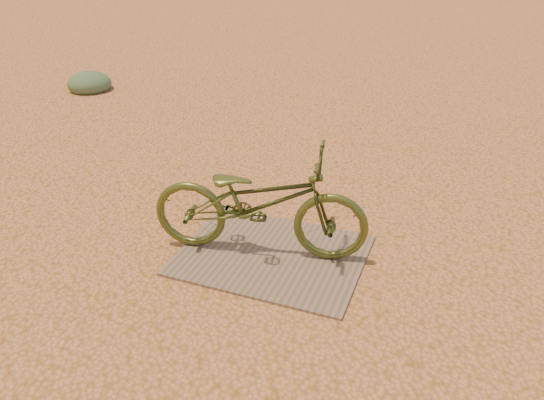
% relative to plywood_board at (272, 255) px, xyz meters
% --- Properties ---
extents(ground, '(120.00, 120.00, 0.00)m').
position_rel_plywood_board_xyz_m(ground, '(0.26, -0.43, -0.01)').
color(ground, tan).
rests_on(ground, ground).
extents(plywood_board, '(1.42, 1.12, 0.02)m').
position_rel_plywood_board_xyz_m(plywood_board, '(0.00, 0.00, 0.00)').
color(plywood_board, '#7A5F4F').
rests_on(plywood_board, ground).
extents(bicycle, '(1.75, 0.90, 0.88)m').
position_rel_plywood_board_xyz_m(bicycle, '(-0.11, 0.00, 0.45)').
color(bicycle, '#45511F').
rests_on(bicycle, plywood_board).
extents(kale_a, '(0.67, 0.67, 0.37)m').
position_rel_plywood_board_xyz_m(kale_a, '(-4.32, 3.29, -0.01)').
color(kale_a, '#556E4B').
rests_on(kale_a, ground).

